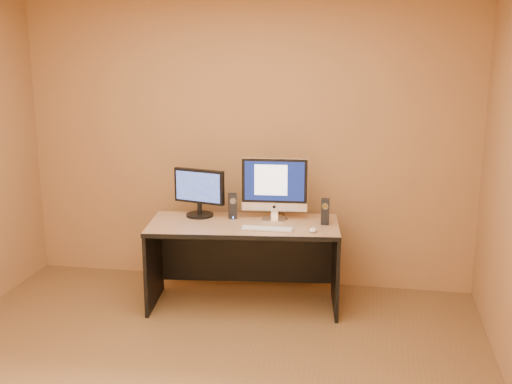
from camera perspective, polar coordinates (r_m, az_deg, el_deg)
walls at (r=3.75m, az=-6.71°, el=-0.11°), size 4.00×4.00×2.60m
desk at (r=5.31m, az=-1.10°, el=-6.50°), size 1.60×0.84×0.71m
imac at (r=5.24m, az=1.64°, el=0.29°), size 0.56×0.24×0.53m
second_monitor at (r=5.38m, az=-5.06°, el=-0.08°), size 0.50×0.33×0.40m
speaker_left at (r=5.32m, az=-2.09°, el=-1.26°), size 0.08×0.09×0.21m
speaker_right at (r=5.18m, az=6.17°, el=-1.75°), size 0.07×0.07×0.21m
keyboard at (r=5.03m, az=0.97°, el=-3.30°), size 0.41×0.12×0.02m
mouse at (r=5.00m, az=5.08°, el=-3.36°), size 0.06×0.10×0.03m
cable_a at (r=5.41m, az=2.55°, el=-2.14°), size 0.08×0.20×0.01m
cable_b at (r=5.44m, az=1.66°, el=-2.04°), size 0.09×0.15×0.01m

